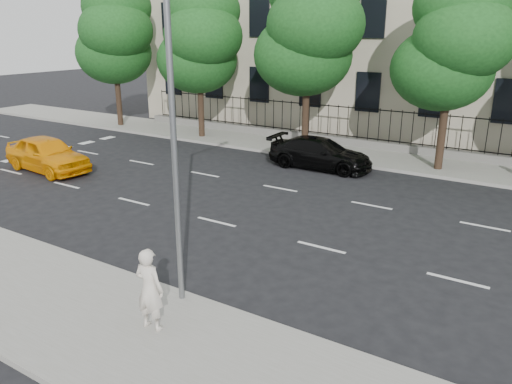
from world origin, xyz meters
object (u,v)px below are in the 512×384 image
street_light (187,89)px  black_sedan (320,153)px  woman_near (150,289)px  yellow_taxi (47,154)px

street_light → black_sedan: 13.57m
black_sedan → woman_near: 14.73m
yellow_taxi → woman_near: size_ratio=2.56×
street_light → black_sedan: size_ratio=1.60×
yellow_taxi → black_sedan: (10.63, 7.26, -0.09)m
woman_near → yellow_taxi: bearing=-32.6°
street_light → yellow_taxi: (-13.10, 5.33, -4.32)m
yellow_taxi → woman_near: woman_near is taller
black_sedan → woman_near: bearing=-170.5°
street_light → woman_near: 4.47m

